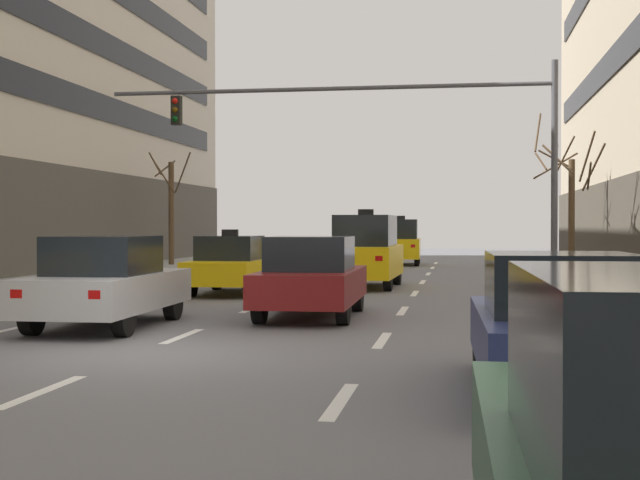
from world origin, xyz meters
name	(u,v)px	position (x,y,z in m)	size (l,w,h in m)	color
ground_plane	(140,353)	(0.00, 0.00, 0.00)	(120.00, 120.00, 0.00)	slate
lane_stripe_l1_s5	(110,306)	(-3.35, 7.00, 0.00)	(0.16, 2.00, 0.01)	silver
lane_stripe_l1_s6	(179,291)	(-3.35, 12.00, 0.00)	(0.16, 2.00, 0.01)	silver
lane_stripe_l1_s7	(225,280)	(-3.35, 17.00, 0.00)	(0.16, 2.00, 0.01)	silver
lane_stripe_l1_s8	(259,272)	(-3.35, 22.00, 0.00)	(0.16, 2.00, 0.01)	silver
lane_stripe_l1_s9	(284,267)	(-3.35, 27.00, 0.00)	(0.16, 2.00, 0.01)	silver
lane_stripe_l1_s10	(303,262)	(-3.35, 32.00, 0.00)	(0.16, 2.00, 0.01)	silver
lane_stripe_l2_s3	(43,391)	(0.00, -3.00, 0.00)	(0.16, 2.00, 0.01)	silver
lane_stripe_l2_s4	(183,336)	(0.00, 2.00, 0.00)	(0.16, 2.00, 0.01)	silver
lane_stripe_l2_s5	(253,308)	(0.00, 7.00, 0.00)	(0.16, 2.00, 0.01)	silver
lane_stripe_l2_s6	(294,292)	(0.00, 12.00, 0.00)	(0.16, 2.00, 0.01)	silver
lane_stripe_l2_s7	(322,281)	(0.00, 17.00, 0.00)	(0.16, 2.00, 0.01)	silver
lane_stripe_l2_s8	(342,273)	(0.00, 22.00, 0.00)	(0.16, 2.00, 0.01)	silver
lane_stripe_l2_s9	(357,267)	(0.00, 27.00, 0.00)	(0.16, 2.00, 0.01)	silver
lane_stripe_l2_s10	(369,263)	(0.00, 32.00, 0.00)	(0.16, 2.00, 0.01)	silver
lane_stripe_l3_s3	(340,401)	(3.35, -3.00, 0.00)	(0.16, 2.00, 0.01)	silver
lane_stripe_l3_s4	(382,340)	(3.35, 2.00, 0.00)	(0.16, 2.00, 0.01)	silver
lane_stripe_l3_s5	(403,311)	(3.35, 7.00, 0.00)	(0.16, 2.00, 0.01)	silver
lane_stripe_l3_s6	(415,293)	(3.35, 12.00, 0.00)	(0.16, 2.00, 0.01)	silver
lane_stripe_l3_s7	(423,282)	(3.35, 17.00, 0.00)	(0.16, 2.00, 0.01)	silver
lane_stripe_l3_s8	(428,274)	(3.35, 22.00, 0.00)	(0.16, 2.00, 0.01)	silver
lane_stripe_l3_s9	(432,268)	(3.35, 27.00, 0.00)	(0.16, 2.00, 0.01)	silver
lane_stripe_l3_s10	(436,263)	(3.35, 32.00, 0.00)	(0.16, 2.00, 0.01)	silver
taxi_driving_0	(366,251)	(1.77, 14.20, 1.08)	(1.98, 4.52, 2.35)	black
car_driving_1	(311,278)	(1.63, 5.32, 0.81)	(1.90, 4.40, 1.64)	black
taxi_driving_2	(400,242)	(1.73, 29.85, 1.07)	(2.00, 4.51, 2.34)	black
taxi_driving_3	(231,265)	(-1.59, 11.14, 0.78)	(1.83, 4.25, 1.75)	black
car_driving_5	(107,282)	(-1.77, 3.03, 0.82)	(1.96, 4.48, 1.67)	black
car_parked_1	(559,326)	(5.66, -2.38, 0.77)	(1.85, 4.20, 1.56)	black
traffic_signal_0	(400,129)	(2.92, 12.51, 4.55)	(12.67, 0.35, 6.22)	#4C4C51
street_tree_0	(554,193)	(8.11, 22.66, 3.10)	(1.77, 1.68, 6.14)	#4C3823
street_tree_1	(573,208)	(8.16, 17.21, 2.44)	(1.94, 1.93, 4.74)	#4C3823
street_tree_2	(171,208)	(-8.14, 25.41, 2.63)	(1.99, 1.99, 5.01)	#4C3823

